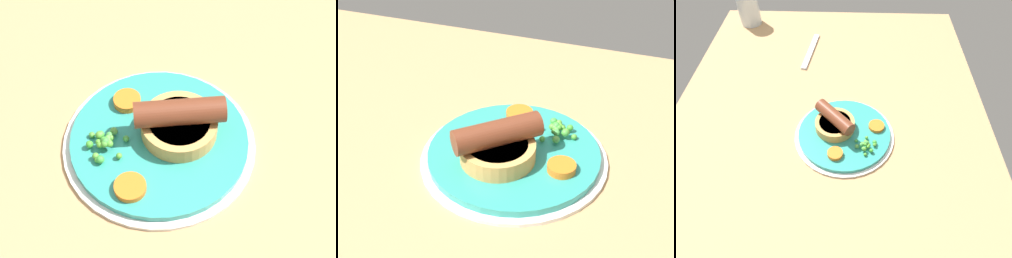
% 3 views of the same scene
% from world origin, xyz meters
% --- Properties ---
extents(dining_table, '(1.10, 0.80, 0.03)m').
position_xyz_m(dining_table, '(0.00, 0.00, 0.01)').
color(dining_table, tan).
rests_on(dining_table, ground).
extents(dinner_plate, '(0.23, 0.23, 0.01)m').
position_xyz_m(dinner_plate, '(0.03, 0.04, 0.04)').
color(dinner_plate, silver).
rests_on(dinner_plate, dining_table).
extents(sausage_pudding, '(0.10, 0.10, 0.05)m').
position_xyz_m(sausage_pudding, '(0.02, 0.02, 0.06)').
color(sausage_pudding, tan).
rests_on(sausage_pudding, dinner_plate).
extents(pea_pile, '(0.05, 0.05, 0.02)m').
position_xyz_m(pea_pile, '(0.08, 0.09, 0.05)').
color(pea_pile, '#54A530').
rests_on(pea_pile, dinner_plate).
extents(carrot_slice_0, '(0.04, 0.04, 0.01)m').
position_xyz_m(carrot_slice_0, '(0.02, 0.12, 0.05)').
color(carrot_slice_0, orange).
rests_on(carrot_slice_0, dinner_plate).
extents(carrot_slice_1, '(0.05, 0.05, 0.01)m').
position_xyz_m(carrot_slice_1, '(0.10, 0.02, 0.05)').
color(carrot_slice_1, orange).
rests_on(carrot_slice_1, dinner_plate).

